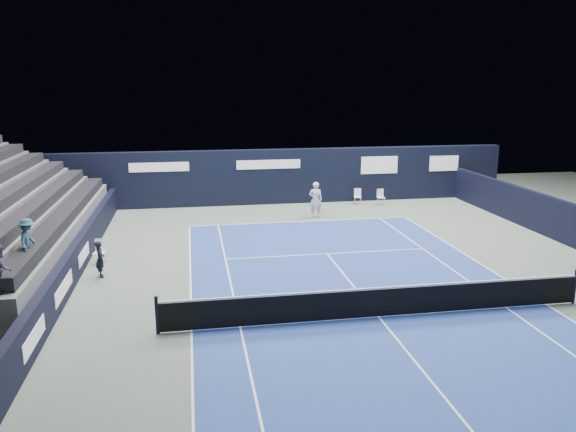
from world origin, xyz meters
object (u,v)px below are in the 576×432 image
Objects in this scene: folding_chair_back_a at (358,194)px; line_judge_chair at (100,250)px; tennis_player at (316,200)px; folding_chair_back_b at (381,196)px; tennis_net at (379,301)px.

line_judge_chair is (-12.91, -8.76, -0.06)m from folding_chair_back_a.
line_judge_chair is 0.51× the size of tennis_player.
line_judge_chair is at bearing -148.83° from tennis_player.
folding_chair_back_b is 0.95× the size of line_judge_chair.
line_judge_chair is (-14.14, -8.31, 0.03)m from folding_chair_back_b.
line_judge_chair is at bearing 142.63° from tennis_net.
folding_chair_back_a is 15.60m from line_judge_chair.
folding_chair_back_b is at bearing 70.77° from tennis_net.
tennis_player reaches higher than folding_chair_back_a.
tennis_player reaches higher than tennis_net.
folding_chair_back_b is (1.22, -0.45, -0.08)m from folding_chair_back_a.
tennis_player is at bearing 85.81° from tennis_net.
line_judge_chair is at bearing -149.51° from folding_chair_back_b.
line_judge_chair reaches higher than folding_chair_back_b.
tennis_player is (0.93, 12.71, 0.42)m from tennis_net.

